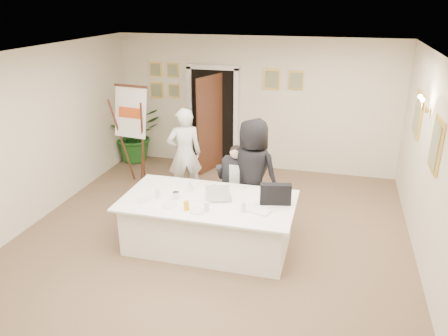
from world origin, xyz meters
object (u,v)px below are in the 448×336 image
flip_chart (136,139)px  standing_woman (253,173)px  oj_glass (186,206)px  standing_man (185,154)px  paper_stack (259,211)px  conference_table (208,223)px  steel_jug (176,195)px  laptop_bag (276,194)px  seated_man (235,183)px  potted_palm (135,134)px  laptop (220,190)px

flip_chart → standing_woman: size_ratio=1.08×
standing_woman → oj_glass: (-0.68, -1.25, -0.06)m
standing_man → paper_stack: size_ratio=5.71×
conference_table → steel_jug: bearing=-168.3°
paper_stack → laptop_bag: bearing=59.9°
standing_man → standing_woman: bearing=124.0°
standing_man → steel_jug: 1.72m
seated_man → paper_stack: seated_man is taller
seated_man → potted_palm: size_ratio=1.06×
flip_chart → laptop: flip_chart is taller
standing_man → laptop: 1.83m
potted_palm → steel_jug: bearing=-55.6°
standing_woman → steel_jug: 1.35m
standing_man → paper_stack: bearing=104.9°
conference_table → paper_stack: size_ratio=8.38×
seated_man → steel_jug: (-0.64, -1.03, 0.17)m
steel_jug → standing_woman: bearing=45.4°
standing_man → standing_woman: standing_woman is taller
laptop_bag → standing_woman: bearing=110.7°
potted_palm → laptop: size_ratio=3.47×
potted_palm → laptop_bag: size_ratio=2.85×
conference_table → paper_stack: bearing=-13.2°
seated_man → laptop: size_ratio=3.66×
conference_table → steel_jug: size_ratio=22.83×
standing_woman → oj_glass: bearing=79.1°
paper_stack → steel_jug: size_ratio=2.72×
conference_table → seated_man: (0.18, 0.94, 0.27)m
potted_palm → paper_stack: bearing=-43.9°
conference_table → laptop_bag: 1.11m
standing_woman → oj_glass: size_ratio=13.80×
conference_table → laptop: bearing=28.5°
standing_man → potted_palm: (-1.77, 1.60, -0.23)m
flip_chart → standing_man: 1.27m
flip_chart → steel_jug: size_ratio=17.66×
oj_glass → paper_stack: bearing=11.8°
standing_woman → paper_stack: size_ratio=5.99×
standing_woman → laptop: bearing=84.5°
standing_woman → potted_palm: standing_woman is taller
conference_table → standing_woman: bearing=60.5°
flip_chart → potted_palm: (-0.59, 1.14, -0.27)m
flip_chart → potted_palm: flip_chart is taller
paper_stack → steel_jug: steel_jug is taller
laptop → steel_jug: bearing=-178.8°
standing_woman → conference_table: bearing=78.0°
paper_stack → oj_glass: oj_glass is taller
standing_man → laptop: (1.07, -1.48, 0.06)m
flip_chart → laptop_bag: bearing=-31.9°
standing_man → potted_palm: 2.40m
laptop_bag → standing_man: bearing=130.5°
standing_man → standing_woman: (1.40, -0.70, 0.04)m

